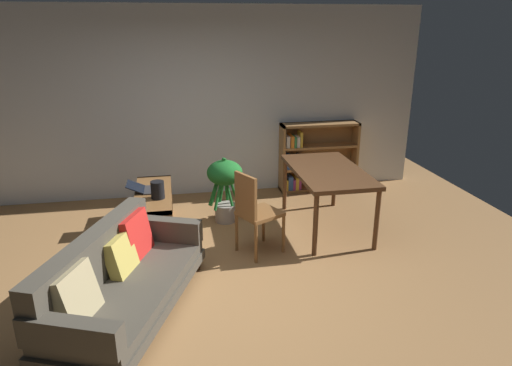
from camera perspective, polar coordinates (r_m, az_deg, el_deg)
The scene contains 10 objects.
ground_plane at distance 4.64m, azimuth -5.23°, elevation -12.61°, with size 8.16×8.16×0.00m, color #9E7042.
back_wall_panel at distance 6.72m, azimuth -7.96°, elevation 9.75°, with size 6.80×0.10×2.70m, color silver.
fabric_couch at distance 4.24m, azimuth -16.75°, elevation -11.34°, with size 1.43×2.03×0.75m.
media_console at distance 5.76m, azimuth -12.54°, elevation -3.53°, with size 0.44×1.28×0.51m.
open_laptop at distance 5.74m, azimuth -13.39°, elevation -0.68°, with size 0.45×0.32×0.11m.
desk_speaker at distance 5.44m, azimuth -12.17°, elevation -0.85°, with size 0.16×0.16×0.21m.
potted_floor_plant at distance 5.82m, azimuth -3.92°, elevation 0.17°, with size 0.45×0.45×0.86m.
dining_table at distance 5.64m, azimuth 8.91°, elevation 0.98°, with size 0.82×1.46×0.77m.
dining_chair_near at distance 4.98m, azimuth -0.20°, elevation -3.36°, with size 0.56×0.54×0.95m.
bookshelf at distance 7.07m, azimuth 7.10°, elevation 3.22°, with size 1.19×0.28×1.04m.
Camera 1 is at (-0.33, -3.93, 2.45)m, focal length 32.07 mm.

